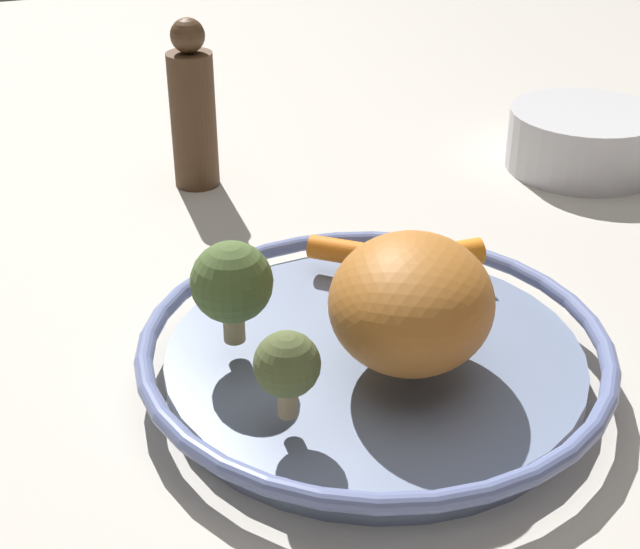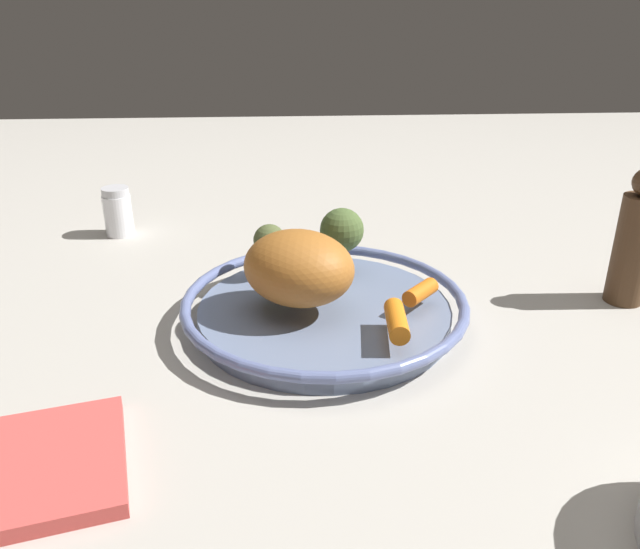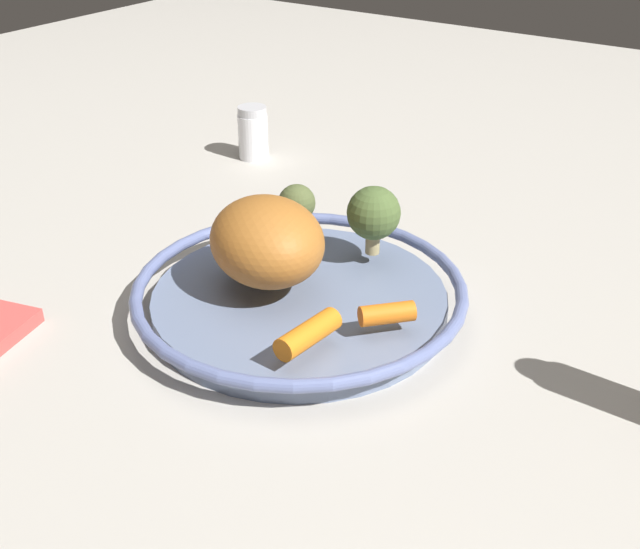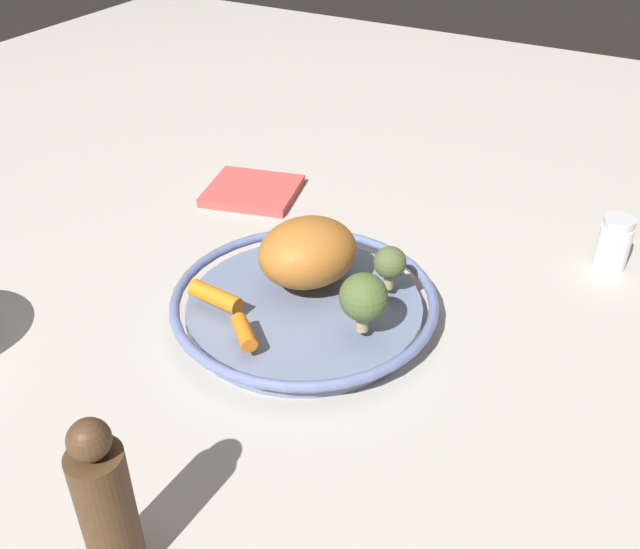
{
  "view_description": "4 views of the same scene",
  "coord_description": "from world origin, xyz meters",
  "px_view_note": "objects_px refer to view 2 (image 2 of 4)",
  "views": [
    {
      "loc": [
        0.22,
        0.48,
        0.38
      ],
      "look_at": [
        0.03,
        -0.03,
        0.07
      ],
      "focal_mm": 51.78,
      "sensor_mm": 36.0,
      "label": 1
    },
    {
      "loc": [
        -0.65,
        0.04,
        0.36
      ],
      "look_at": [
        0.02,
        0.0,
        0.05
      ],
      "focal_mm": 35.93,
      "sensor_mm": 36.0,
      "label": 2
    },
    {
      "loc": [
        -0.54,
        -0.39,
        0.42
      ],
      "look_at": [
        -0.01,
        -0.03,
        0.06
      ],
      "focal_mm": 44.57,
      "sensor_mm": 36.0,
      "label": 3
    },
    {
      "loc": [
        0.36,
        -0.61,
        0.54
      ],
      "look_at": [
        0.01,
        0.02,
        0.05
      ],
      "focal_mm": 40.26,
      "sensor_mm": 36.0,
      "label": 4
    }
  ],
  "objects_px": {
    "salt_shaker": "(118,212)",
    "pepper_mill": "(634,243)",
    "roast_chicken_piece": "(299,268)",
    "broccoli_floret_edge": "(342,231)",
    "baby_carrot_near_rim": "(420,292)",
    "serving_bowl": "(324,309)",
    "dish_towel": "(43,466)",
    "broccoli_floret_mid": "(270,241)",
    "baby_carrot_right": "(397,321)"
  },
  "relations": [
    {
      "from": "salt_shaker",
      "to": "pepper_mill",
      "type": "height_order",
      "value": "pepper_mill"
    },
    {
      "from": "roast_chicken_piece",
      "to": "broccoli_floret_edge",
      "type": "relative_size",
      "value": 1.72
    },
    {
      "from": "roast_chicken_piece",
      "to": "baby_carrot_near_rim",
      "type": "distance_m",
      "value": 0.14
    },
    {
      "from": "serving_bowl",
      "to": "broccoli_floret_edge",
      "type": "height_order",
      "value": "broccoli_floret_edge"
    },
    {
      "from": "serving_bowl",
      "to": "dish_towel",
      "type": "height_order",
      "value": "serving_bowl"
    },
    {
      "from": "broccoli_floret_edge",
      "to": "salt_shaker",
      "type": "xyz_separation_m",
      "value": [
        0.22,
        0.33,
        -0.04
      ]
    },
    {
      "from": "broccoli_floret_edge",
      "to": "broccoli_floret_mid",
      "type": "xyz_separation_m",
      "value": [
        -0.01,
        0.09,
        -0.01
      ]
    },
    {
      "from": "salt_shaker",
      "to": "roast_chicken_piece",
      "type": "bearing_deg",
      "value": -139.52
    },
    {
      "from": "roast_chicken_piece",
      "to": "broccoli_floret_mid",
      "type": "distance_m",
      "value": 0.1
    },
    {
      "from": "broccoli_floret_mid",
      "to": "dish_towel",
      "type": "relative_size",
      "value": 0.4
    },
    {
      "from": "roast_chicken_piece",
      "to": "salt_shaker",
      "type": "relative_size",
      "value": 1.65
    },
    {
      "from": "baby_carrot_right",
      "to": "broccoli_floret_mid",
      "type": "relative_size",
      "value": 1.2
    },
    {
      "from": "baby_carrot_right",
      "to": "baby_carrot_near_rim",
      "type": "bearing_deg",
      "value": -29.78
    },
    {
      "from": "baby_carrot_right",
      "to": "roast_chicken_piece",
      "type": "bearing_deg",
      "value": 53.89
    },
    {
      "from": "roast_chicken_piece",
      "to": "broccoli_floret_mid",
      "type": "relative_size",
      "value": 2.21
    },
    {
      "from": "serving_bowl",
      "to": "baby_carrot_right",
      "type": "bearing_deg",
      "value": -140.38
    },
    {
      "from": "baby_carrot_near_rim",
      "to": "broccoli_floret_mid",
      "type": "distance_m",
      "value": 0.2
    },
    {
      "from": "pepper_mill",
      "to": "roast_chicken_piece",
      "type": "bearing_deg",
      "value": 96.83
    },
    {
      "from": "baby_carrot_near_rim",
      "to": "baby_carrot_right",
      "type": "bearing_deg",
      "value": 150.22
    },
    {
      "from": "baby_carrot_right",
      "to": "pepper_mill",
      "type": "bearing_deg",
      "value": -68.64
    },
    {
      "from": "pepper_mill",
      "to": "salt_shaker",
      "type": "bearing_deg",
      "value": 68.12
    },
    {
      "from": "serving_bowl",
      "to": "pepper_mill",
      "type": "xyz_separation_m",
      "value": [
        0.04,
        -0.37,
        0.06
      ]
    },
    {
      "from": "salt_shaker",
      "to": "pepper_mill",
      "type": "bearing_deg",
      "value": -111.88
    },
    {
      "from": "baby_carrot_near_rim",
      "to": "baby_carrot_right",
      "type": "xyz_separation_m",
      "value": [
        -0.07,
        0.04,
        0.0
      ]
    },
    {
      "from": "broccoli_floret_mid",
      "to": "dish_towel",
      "type": "height_order",
      "value": "broccoli_floret_mid"
    },
    {
      "from": "baby_carrot_near_rim",
      "to": "broccoli_floret_mid",
      "type": "height_order",
      "value": "broccoli_floret_mid"
    },
    {
      "from": "broccoli_floret_mid",
      "to": "salt_shaker",
      "type": "xyz_separation_m",
      "value": [
        0.22,
        0.24,
        -0.03
      ]
    },
    {
      "from": "roast_chicken_piece",
      "to": "baby_carrot_right",
      "type": "height_order",
      "value": "roast_chicken_piece"
    },
    {
      "from": "salt_shaker",
      "to": "dish_towel",
      "type": "xyz_separation_m",
      "value": [
        -0.54,
        -0.06,
        -0.03
      ]
    },
    {
      "from": "dish_towel",
      "to": "pepper_mill",
      "type": "bearing_deg",
      "value": -66.03
    },
    {
      "from": "serving_bowl",
      "to": "roast_chicken_piece",
      "type": "bearing_deg",
      "value": 111.56
    },
    {
      "from": "roast_chicken_piece",
      "to": "pepper_mill",
      "type": "distance_m",
      "value": 0.4
    },
    {
      "from": "roast_chicken_piece",
      "to": "broccoli_floret_edge",
      "type": "xyz_separation_m",
      "value": [
        0.1,
        -0.06,
        0.0
      ]
    },
    {
      "from": "roast_chicken_piece",
      "to": "salt_shaker",
      "type": "distance_m",
      "value": 0.42
    },
    {
      "from": "baby_carrot_near_rim",
      "to": "broccoli_floret_edge",
      "type": "height_order",
      "value": "broccoli_floret_edge"
    },
    {
      "from": "broccoli_floret_edge",
      "to": "baby_carrot_near_rim",
      "type": "bearing_deg",
      "value": -143.55
    },
    {
      "from": "broccoli_floret_mid",
      "to": "salt_shaker",
      "type": "distance_m",
      "value": 0.33
    },
    {
      "from": "broccoli_floret_edge",
      "to": "dish_towel",
      "type": "bearing_deg",
      "value": 140.71
    },
    {
      "from": "pepper_mill",
      "to": "baby_carrot_near_rim",
      "type": "bearing_deg",
      "value": 101.1
    },
    {
      "from": "serving_bowl",
      "to": "broccoli_floret_mid",
      "type": "bearing_deg",
      "value": 36.81
    },
    {
      "from": "baby_carrot_near_rim",
      "to": "baby_carrot_right",
      "type": "relative_size",
      "value": 0.73
    },
    {
      "from": "baby_carrot_near_rim",
      "to": "roast_chicken_piece",
      "type": "bearing_deg",
      "value": 88.26
    },
    {
      "from": "broccoli_floret_edge",
      "to": "dish_towel",
      "type": "xyz_separation_m",
      "value": [
        -0.33,
        0.27,
        -0.07
      ]
    },
    {
      "from": "serving_bowl",
      "to": "pepper_mill",
      "type": "distance_m",
      "value": 0.38
    },
    {
      "from": "dish_towel",
      "to": "serving_bowl",
      "type": "bearing_deg",
      "value": -45.57
    },
    {
      "from": "broccoli_floret_mid",
      "to": "roast_chicken_piece",
      "type": "bearing_deg",
      "value": -160.63
    },
    {
      "from": "roast_chicken_piece",
      "to": "broccoli_floret_mid",
      "type": "bearing_deg",
      "value": 19.37
    },
    {
      "from": "broccoli_floret_edge",
      "to": "broccoli_floret_mid",
      "type": "bearing_deg",
      "value": 95.25
    },
    {
      "from": "broccoli_floret_mid",
      "to": "pepper_mill",
      "type": "distance_m",
      "value": 0.44
    },
    {
      "from": "serving_bowl",
      "to": "salt_shaker",
      "type": "height_order",
      "value": "salt_shaker"
    }
  ]
}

